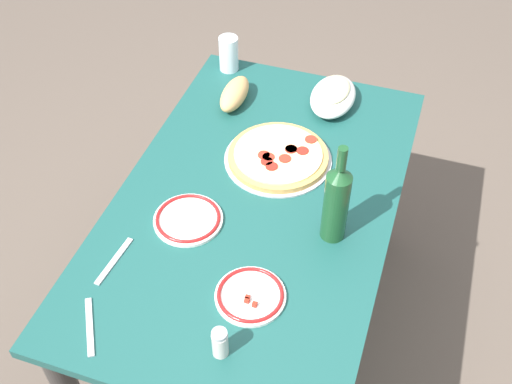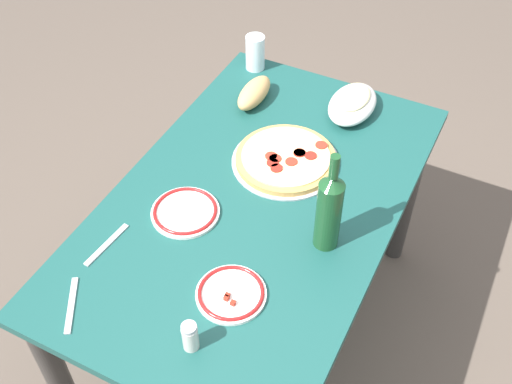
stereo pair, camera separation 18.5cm
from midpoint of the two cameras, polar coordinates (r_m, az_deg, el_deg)
The scene contains 12 objects.
ground_plane at distance 2.45m, azimuth -2.21°, elevation -12.66°, with size 8.00×8.00×0.00m, color brown.
dining_table at distance 1.96m, azimuth -2.70°, elevation -3.29°, with size 1.34×0.81×0.73m.
pepperoni_pizza at distance 1.98m, azimuth -0.65°, elevation 3.10°, with size 0.34×0.34×0.03m.
baked_pasta_dish at distance 2.19m, azimuth 4.57°, elevation 8.61°, with size 0.24×0.15×0.08m.
wine_bottle at distance 1.68m, azimuth 4.17°, elevation -1.04°, with size 0.07×0.07×0.32m.
water_glass at distance 2.35m, azimuth -4.79°, elevation 12.25°, with size 0.07×0.07×0.13m, color silver.
side_plate_near at distance 1.82m, azimuth -9.05°, elevation -2.58°, with size 0.20×0.20×0.02m.
side_plate_far at distance 1.64m, azimuth -3.78°, elevation -9.49°, with size 0.19×0.19×0.02m.
bread_loaf at distance 2.20m, azimuth -4.38°, elevation 8.72°, with size 0.19×0.08×0.07m, color tan.
spice_shaker at distance 1.53m, azimuth -6.82°, elevation -13.59°, with size 0.04×0.04×0.09m.
fork_left at distance 1.78m, azimuth -15.65°, elevation -6.18°, with size 0.17×0.02×0.01m, color #B7B7BC.
fork_right at distance 1.67m, azimuth -17.95°, elevation -11.68°, with size 0.17×0.02×0.01m, color #B7B7BC.
Camera 1 is at (-1.22, -0.41, 2.09)m, focal length 44.29 mm.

